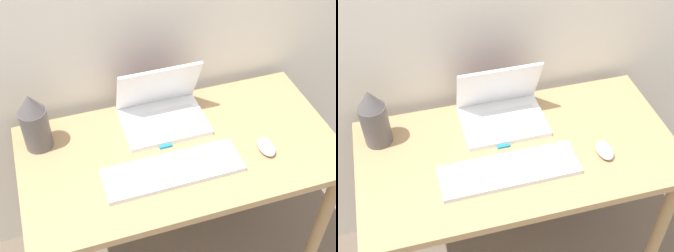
# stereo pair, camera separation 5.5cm
# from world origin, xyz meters

# --- Properties ---
(desk) EXTENTS (1.14, 0.59, 0.73)m
(desk) POSITION_xyz_m (0.00, 0.30, 0.62)
(desk) COLOR tan
(desk) RESTS_ON ground_plane
(laptop) EXTENTS (0.31, 0.23, 0.24)m
(laptop) POSITION_xyz_m (-0.02, 0.47, 0.78)
(laptop) COLOR white
(laptop) RESTS_ON desk
(keyboard) EXTENTS (0.48, 0.15, 0.02)m
(keyboard) POSITION_xyz_m (-0.06, 0.20, 0.74)
(keyboard) COLOR silver
(keyboard) RESTS_ON desk
(mouse) EXTENTS (0.06, 0.09, 0.03)m
(mouse) POSITION_xyz_m (0.29, 0.20, 0.74)
(mouse) COLOR silver
(mouse) RESTS_ON desk
(vase) EXTENTS (0.10, 0.10, 0.23)m
(vase) POSITION_xyz_m (-0.48, 0.47, 0.84)
(vase) COLOR #514C4C
(vase) RESTS_ON desk
(mp3_player) EXTENTS (0.05, 0.07, 0.01)m
(mp3_player) POSITION_xyz_m (-0.05, 0.35, 0.73)
(mp3_player) COLOR #1E7FB7
(mp3_player) RESTS_ON desk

